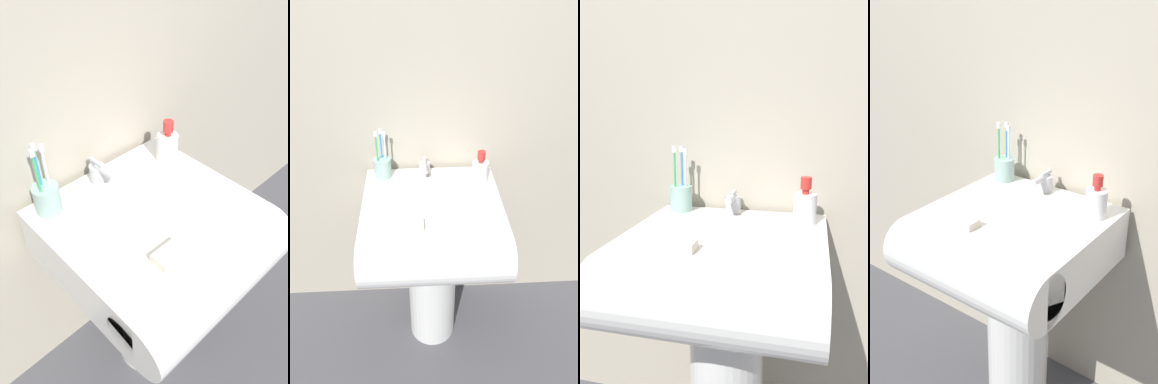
{
  "view_description": "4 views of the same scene",
  "coord_description": "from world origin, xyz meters",
  "views": [
    {
      "loc": [
        -0.52,
        -0.54,
        1.55
      ],
      "look_at": [
        -0.01,
        -0.0,
        0.89
      ],
      "focal_mm": 35.0,
      "sensor_mm": 36.0,
      "label": 1
    },
    {
      "loc": [
        -0.06,
        -1.18,
        1.69
      ],
      "look_at": [
        0.01,
        -0.02,
        0.86
      ],
      "focal_mm": 35.0,
      "sensor_mm": 36.0,
      "label": 2
    },
    {
      "loc": [
        0.23,
        -0.97,
        1.15
      ],
      "look_at": [
        -0.01,
        0.01,
        0.92
      ],
      "focal_mm": 35.0,
      "sensor_mm": 36.0,
      "label": 3
    },
    {
      "loc": [
        0.81,
        -1.09,
        1.51
      ],
      "look_at": [
        -0.03,
        0.01,
        0.87
      ],
      "focal_mm": 45.0,
      "sensor_mm": 36.0,
      "label": 4
    }
  ],
  "objects": [
    {
      "name": "sink_pedestal",
      "position": [
        0.0,
        0.0,
        0.32
      ],
      "size": [
        0.22,
        0.22,
        0.64
      ],
      "primitive_type": "cylinder",
      "color": "white",
      "rests_on": "ground"
    },
    {
      "name": "wall_back",
      "position": [
        0.0,
        0.28,
        1.2
      ],
      "size": [
        5.0,
        0.05,
        2.4
      ],
      "primitive_type": "cube",
      "color": "#B7AD99",
      "rests_on": "ground"
    },
    {
      "name": "sink_basin",
      "position": [
        0.0,
        -0.07,
        0.73
      ],
      "size": [
        0.54,
        0.57,
        0.18
      ],
      "color": "white",
      "rests_on": "sink_pedestal"
    },
    {
      "name": "toothbrush_cup",
      "position": [
        -0.2,
        0.18,
        0.86
      ],
      "size": [
        0.07,
        0.07,
        0.22
      ],
      "color": "#99BFB2",
      "rests_on": "sink_basin"
    },
    {
      "name": "soap_bottle",
      "position": [
        0.21,
        0.12,
        0.87
      ],
      "size": [
        0.07,
        0.07,
        0.14
      ],
      "color": "white",
      "rests_on": "sink_basin"
    },
    {
      "name": "faucet",
      "position": [
        -0.02,
        0.18,
        0.85
      ],
      "size": [
        0.05,
        0.1,
        0.07
      ],
      "color": "#B7B7BC",
      "rests_on": "sink_basin"
    },
    {
      "name": "bar_soap",
      "position": [
        -0.08,
        -0.16,
        0.83
      ],
      "size": [
        0.09,
        0.05,
        0.02
      ],
      "primitive_type": "cube",
      "color": "silver",
      "rests_on": "sink_basin"
    }
  ]
}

